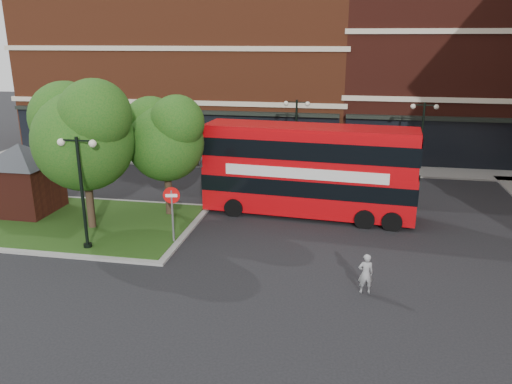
% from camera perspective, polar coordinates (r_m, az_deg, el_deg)
% --- Properties ---
extents(ground, '(120.00, 120.00, 0.00)m').
position_cam_1_polar(ground, '(20.90, -5.42, -7.93)').
color(ground, black).
rests_on(ground, ground).
extents(pavement_far, '(44.00, 3.00, 0.12)m').
position_cam_1_polar(pavement_far, '(36.15, 1.68, 3.12)').
color(pavement_far, slate).
rests_on(pavement_far, ground).
extents(terrace_far_left, '(26.00, 12.00, 14.00)m').
position_cam_1_polar(terrace_far_left, '(44.26, -7.30, 14.67)').
color(terrace_far_left, brown).
rests_on(terrace_far_left, ground).
extents(terrace_far_right, '(18.00, 12.00, 16.00)m').
position_cam_1_polar(terrace_far_right, '(43.04, 22.90, 14.78)').
color(terrace_far_right, '#471911').
rests_on(terrace_far_right, ground).
extents(traffic_island, '(12.60, 7.60, 0.15)m').
position_cam_1_polar(traffic_island, '(26.52, -20.50, -3.28)').
color(traffic_island, gray).
rests_on(traffic_island, ground).
extents(kiosk, '(6.51, 6.51, 3.60)m').
position_cam_1_polar(kiosk, '(28.31, -25.19, 2.20)').
color(kiosk, '#471911').
rests_on(kiosk, traffic_island).
extents(tree_island_west, '(5.40, 4.71, 7.21)m').
position_cam_1_polar(tree_island_west, '(24.27, -19.30, 6.63)').
color(tree_island_west, '#2D2116').
rests_on(tree_island_west, ground).
extents(tree_island_east, '(4.46, 3.90, 6.29)m').
position_cam_1_polar(tree_island_east, '(25.30, -10.43, 6.43)').
color(tree_island_east, '#2D2116').
rests_on(tree_island_east, ground).
extents(lamp_island, '(1.72, 0.36, 5.00)m').
position_cam_1_polar(lamp_island, '(22.16, -19.31, 0.45)').
color(lamp_island, black).
rests_on(lamp_island, ground).
extents(lamp_far_left, '(1.72, 0.36, 5.00)m').
position_cam_1_polar(lamp_far_left, '(33.38, 4.60, 6.75)').
color(lamp_far_left, black).
rests_on(lamp_far_left, ground).
extents(lamp_far_right, '(1.72, 0.36, 5.00)m').
position_cam_1_polar(lamp_far_right, '(33.53, 18.40, 5.98)').
color(lamp_far_right, black).
rests_on(lamp_far_right, ground).
extents(bus, '(10.86, 3.26, 4.09)m').
position_cam_1_polar(bus, '(25.50, 6.04, 3.11)').
color(bus, '#BC070C').
rests_on(bus, ground).
extents(woman, '(0.61, 0.46, 1.51)m').
position_cam_1_polar(woman, '(18.56, 12.42, -9.09)').
color(woman, gray).
rests_on(woman, ground).
extents(car_silver, '(4.85, 2.47, 1.58)m').
position_cam_1_polar(car_silver, '(36.18, -3.87, 4.29)').
color(car_silver, '#A6AAAD').
rests_on(car_silver, ground).
extents(car_white, '(4.63, 1.76, 1.51)m').
position_cam_1_polar(car_white, '(34.86, 6.36, 3.66)').
color(car_white, white).
rests_on(car_white, ground).
extents(no_entry_sign, '(0.73, 0.19, 2.67)m').
position_cam_1_polar(no_entry_sign, '(22.12, -9.58, -1.35)').
color(no_entry_sign, slate).
rests_on(no_entry_sign, ground).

